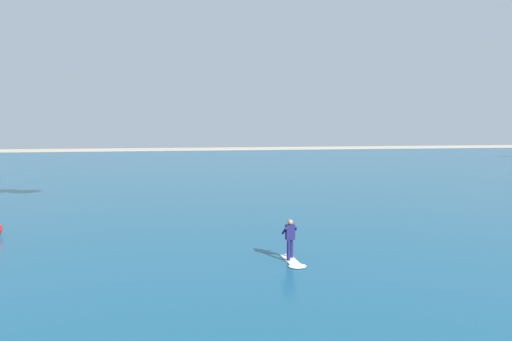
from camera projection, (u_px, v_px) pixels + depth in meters
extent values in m
cube|color=navy|center=(205.00, 174.00, 51.25)|extent=(160.00, 90.00, 0.10)
cube|color=white|center=(290.00, 259.00, 18.49)|extent=(0.53, 1.43, 0.05)
cylinder|color=#19194C|center=(289.00, 250.00, 18.24)|extent=(0.14, 0.14, 0.80)
cylinder|color=#19194C|center=(291.00, 248.00, 18.65)|extent=(0.14, 0.14, 0.80)
cube|color=#19194C|center=(290.00, 232.00, 18.37)|extent=(0.37, 0.24, 0.60)
sphere|color=#9E7051|center=(290.00, 222.00, 18.33)|extent=(0.22, 0.22, 0.22)
cylinder|color=#19194C|center=(284.00, 231.00, 18.40)|extent=(0.12, 0.51, 0.39)
cylinder|color=#19194C|center=(295.00, 230.00, 18.50)|extent=(0.12, 0.51, 0.39)
ellipsoid|color=white|center=(297.00, 266.00, 17.57)|extent=(0.74, 0.64, 0.08)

